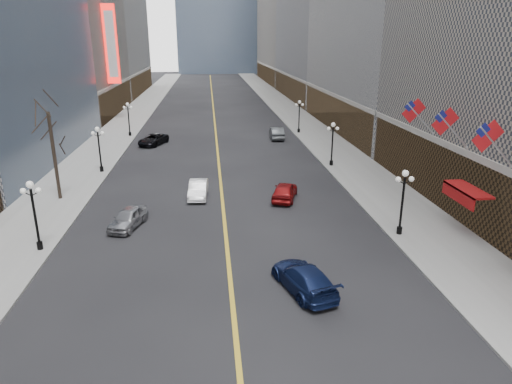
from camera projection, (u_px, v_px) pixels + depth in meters
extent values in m
cube|color=gray|center=(308.00, 127.00, 69.14)|extent=(6.00, 230.00, 0.15)
cube|color=gray|center=(119.00, 131.00, 66.42)|extent=(6.00, 230.00, 0.15)
cube|color=gold|center=(214.00, 119.00, 77.23)|extent=(0.25, 200.00, 0.02)
cube|color=brown|center=(505.00, 202.00, 30.10)|extent=(2.80, 41.00, 5.00)
cube|color=brown|center=(341.00, 112.00, 66.88)|extent=(2.80, 35.00, 5.00)
cube|color=brown|center=(294.00, 87.00, 102.72)|extent=(2.80, 39.00, 5.00)
cube|color=brown|center=(269.00, 73.00, 143.27)|extent=(2.80, 45.00, 5.00)
cube|color=brown|center=(110.00, 99.00, 81.22)|extent=(2.80, 29.00, 5.00)
cube|color=brown|center=(137.00, 82.00, 113.29)|extent=(2.80, 37.00, 5.00)
cylinder|color=black|center=(399.00, 230.00, 31.10)|extent=(0.36, 0.36, 0.50)
cylinder|color=black|center=(402.00, 206.00, 30.55)|extent=(0.16, 0.16, 4.00)
sphere|color=white|center=(405.00, 173.00, 29.82)|extent=(0.44, 0.44, 0.44)
sphere|color=white|center=(398.00, 179.00, 29.90)|extent=(0.36, 0.36, 0.36)
sphere|color=white|center=(411.00, 179.00, 29.99)|extent=(0.36, 0.36, 0.36)
cylinder|color=black|center=(331.00, 163.00, 48.08)|extent=(0.36, 0.36, 0.50)
cylinder|color=black|center=(332.00, 147.00, 47.52)|extent=(0.16, 0.16, 4.00)
sphere|color=white|center=(333.00, 125.00, 46.79)|extent=(0.44, 0.44, 0.44)
sphere|color=white|center=(329.00, 129.00, 46.87)|extent=(0.36, 0.36, 0.36)
sphere|color=white|center=(337.00, 128.00, 46.96)|extent=(0.36, 0.36, 0.36)
cylinder|color=black|center=(299.00, 131.00, 65.05)|extent=(0.36, 0.36, 0.50)
cylinder|color=black|center=(299.00, 118.00, 64.50)|extent=(0.16, 0.16, 4.00)
sphere|color=white|center=(300.00, 102.00, 63.76)|extent=(0.44, 0.44, 0.44)
sphere|color=white|center=(296.00, 105.00, 63.85)|extent=(0.36, 0.36, 0.36)
sphere|color=white|center=(303.00, 105.00, 63.94)|extent=(0.36, 0.36, 0.36)
cylinder|color=black|center=(40.00, 245.00, 28.81)|extent=(0.36, 0.36, 0.50)
cylinder|color=black|center=(36.00, 220.00, 28.25)|extent=(0.16, 0.16, 4.00)
sphere|color=white|center=(30.00, 184.00, 27.52)|extent=(0.44, 0.44, 0.44)
sphere|color=white|center=(23.00, 191.00, 27.61)|extent=(0.36, 0.36, 0.36)
sphere|color=white|center=(38.00, 190.00, 27.69)|extent=(0.36, 0.36, 0.36)
cylinder|color=black|center=(102.00, 169.00, 45.78)|extent=(0.36, 0.36, 0.50)
cylinder|color=black|center=(100.00, 152.00, 45.23)|extent=(0.16, 0.16, 4.00)
sphere|color=white|center=(97.00, 129.00, 44.50)|extent=(0.44, 0.44, 0.44)
sphere|color=white|center=(93.00, 133.00, 44.58)|extent=(0.36, 0.36, 0.36)
sphere|color=white|center=(102.00, 133.00, 44.67)|extent=(0.36, 0.36, 0.36)
cylinder|color=black|center=(130.00, 134.00, 62.76)|extent=(0.36, 0.36, 0.50)
cylinder|color=black|center=(129.00, 121.00, 62.20)|extent=(0.16, 0.16, 4.00)
sphere|color=white|center=(127.00, 104.00, 61.47)|extent=(0.44, 0.44, 0.44)
sphere|color=white|center=(124.00, 107.00, 61.55)|extent=(0.36, 0.36, 0.36)
sphere|color=white|center=(131.00, 107.00, 61.64)|extent=(0.36, 0.36, 0.36)
cylinder|color=#B2B2B7|center=(497.00, 147.00, 26.63)|extent=(2.49, 0.12, 2.49)
cube|color=red|center=(488.00, 136.00, 26.36)|extent=(1.94, 0.04, 1.94)
cube|color=navy|center=(483.00, 130.00, 26.21)|extent=(0.88, 0.06, 0.88)
cylinder|color=#B2B2B7|center=(453.00, 131.00, 31.34)|extent=(2.49, 0.12, 2.49)
cube|color=red|center=(445.00, 121.00, 31.07)|extent=(1.94, 0.04, 1.94)
cube|color=navy|center=(441.00, 116.00, 30.93)|extent=(0.88, 0.06, 0.88)
cylinder|color=#B2B2B7|center=(421.00, 119.00, 36.06)|extent=(2.49, 0.12, 2.49)
cube|color=red|center=(414.00, 111.00, 35.79)|extent=(1.94, 0.04, 1.94)
cube|color=navy|center=(410.00, 106.00, 35.64)|extent=(0.88, 0.06, 0.88)
cube|color=maroon|center=(468.00, 189.00, 30.65)|extent=(1.40, 4.00, 0.15)
cube|color=maroon|center=(458.00, 195.00, 30.71)|extent=(0.10, 4.00, 0.90)
cube|color=red|center=(111.00, 44.00, 71.87)|extent=(2.00, 0.50, 12.00)
cube|color=white|center=(111.00, 44.00, 71.88)|extent=(1.40, 0.55, 10.00)
cylinder|color=#2D231C|center=(54.00, 156.00, 37.01)|extent=(0.28, 0.28, 7.20)
imported|color=gray|center=(128.00, 218.00, 32.43)|extent=(2.74, 4.40, 1.40)
imported|color=white|center=(198.00, 189.00, 38.66)|extent=(1.72, 4.34, 1.40)
imported|color=black|center=(153.00, 140.00, 57.88)|extent=(3.99, 5.44, 1.38)
imported|color=#121E46|center=(304.00, 278.00, 24.24)|extent=(3.37, 5.34, 1.44)
imported|color=maroon|center=(285.00, 191.00, 38.06)|extent=(3.03, 4.75, 1.51)
imported|color=#43474A|center=(277.00, 133.00, 61.36)|extent=(1.86, 4.87, 1.58)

